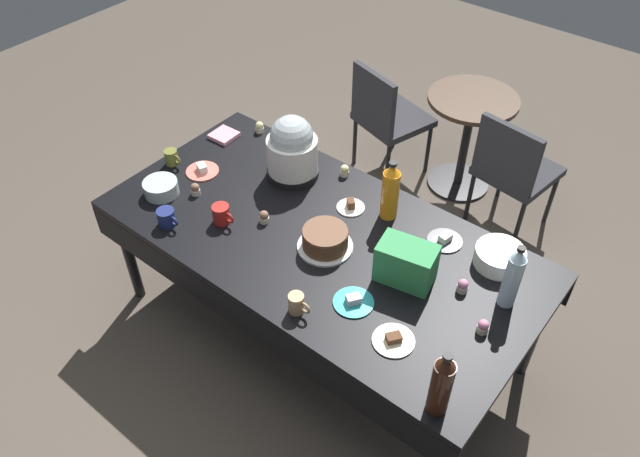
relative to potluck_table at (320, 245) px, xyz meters
The scene contains 29 objects.
ground 0.69m from the potluck_table, ahead, with size 9.00×9.00×0.00m, color brown.
potluck_table is the anchor object (origin of this frame).
frosted_layer_cake 0.14m from the potluck_table, 34.16° to the right, with size 0.27×0.27×0.11m.
slow_cooker 0.56m from the potluck_table, 145.65° to the left, with size 0.29×0.29×0.37m.
glass_salad_bowl 0.91m from the potluck_table, 162.58° to the right, with size 0.18×0.18×0.08m, color #B2C6BC.
ceramic_snack_bowl 0.87m from the potluck_table, 26.15° to the left, with size 0.23×0.23×0.09m, color silver.
dessert_plate_coral 0.83m from the potluck_table, behind, with size 0.18×0.18×0.05m.
dessert_plate_cream 0.71m from the potluck_table, 25.58° to the right, with size 0.18×0.18×0.04m.
dessert_plate_charcoal 0.62m from the potluck_table, 35.05° to the left, with size 0.17×0.17×0.04m.
dessert_plate_teal 0.46m from the potluck_table, 32.29° to the right, with size 0.18×0.18×0.04m.
dessert_plate_white 0.27m from the potluck_table, 91.39° to the left, with size 0.15×0.15×0.05m.
cupcake_vanilla 0.97m from the potluck_table, 150.43° to the left, with size 0.05×0.05×0.07m.
cupcake_berry 0.31m from the potluck_table, 161.70° to the right, with size 0.05×0.05×0.07m.
cupcake_cocoa 0.91m from the potluck_table, ahead, with size 0.05×0.05×0.07m.
cupcake_rose 0.51m from the potluck_table, 113.06° to the left, with size 0.05×0.05×0.07m.
cupcake_lemon 0.74m from the potluck_table, 167.41° to the right, with size 0.05×0.05×0.07m.
cupcake_mint 0.74m from the potluck_table, ahead, with size 0.05×0.05×0.07m.
soda_bottle_water 0.95m from the potluck_table, 11.43° to the left, with size 0.08×0.08×0.34m.
soda_bottle_cola 1.07m from the potluck_table, 26.35° to the right, with size 0.08×0.08×0.34m.
soda_bottle_orange_juice 0.44m from the potluck_table, 62.47° to the left, with size 0.09×0.09×0.34m.
coffee_mug_olive 1.02m from the potluck_table, behind, with size 0.11×0.07×0.09m.
coffee_mug_navy 0.78m from the potluck_table, 147.80° to the right, with size 0.13×0.09×0.09m.
coffee_mug_red 0.52m from the potluck_table, 153.38° to the right, with size 0.13×0.09×0.10m.
coffee_mug_tan 0.50m from the potluck_table, 63.21° to the right, with size 0.11×0.07×0.10m.
soda_carton 0.51m from the potluck_table, ahead, with size 0.26×0.16×0.20m, color #338C4C.
paper_napkin_stack 1.02m from the potluck_table, 162.53° to the left, with size 0.14×0.14×0.02m, color pink.
maroon_chair_left 1.57m from the potluck_table, 111.51° to the left, with size 0.55×0.55×0.85m.
maroon_chair_right 1.51m from the potluck_table, 74.94° to the left, with size 0.50×0.50×0.85m.
round_cafe_table 1.68m from the potluck_table, 91.71° to the left, with size 0.60×0.60×0.72m.
Camera 1 is at (1.39, -1.74, 2.89)m, focal length 35.16 mm.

